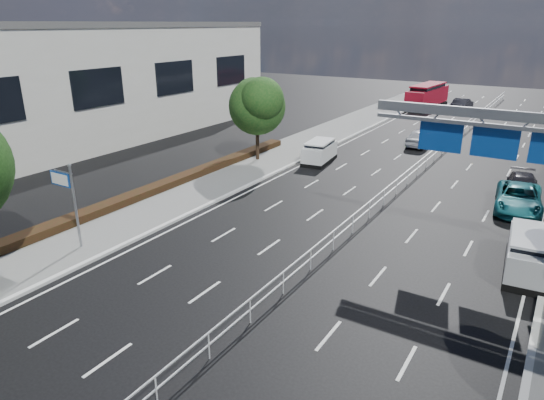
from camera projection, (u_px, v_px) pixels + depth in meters
The scene contains 16 objects.
ground at pixel (262, 312), 18.51m from camera, with size 160.00×160.00×0.00m, color black.
sidewalk_near at pixel (68, 243), 24.15m from camera, with size 5.00×140.00×0.14m, color slate.
kerb_near at pixel (102, 255), 22.92m from camera, with size 0.25×140.00×0.15m, color silver.
median_fence at pixel (424, 163), 36.31m from camera, with size 0.05×85.00×1.02m.
hedge_near at pixel (120, 202), 28.93m from camera, with size 1.00×36.00×0.44m, color black.
toilet_sign at pixel (67, 191), 22.89m from camera, with size 1.62×0.18×4.34m.
overhead_gantry at pixel (514, 139), 21.29m from camera, with size 10.24×0.38×7.45m.
near_building at pixel (99, 83), 45.95m from camera, with size 12.00×38.00×10.00m, color beige.
near_tree_back at pixel (258, 103), 37.17m from camera, with size 4.84×4.51×6.69m.
white_minivan at pixel (320, 152), 38.14m from camera, with size 2.19×4.16×1.73m.
red_bus at pixel (427, 95), 62.59m from camera, with size 3.13×10.26×3.02m.
near_car_silver at pixel (421, 137), 43.34m from camera, with size 1.86×4.62×1.57m, color silver.
near_car_dark at pixel (462, 105), 60.56m from camera, with size 1.67×4.78×1.57m, color black.
silver_minivan at pixel (531, 254), 21.14m from camera, with size 2.24×4.61×1.86m.
parked_car_teal at pixel (519, 198), 28.34m from camera, with size 2.48×5.38×1.50m, color #1A6C76.
parked_car_dark at pixel (523, 185), 30.88m from camera, with size 1.82×4.47×1.30m, color black.
Camera 1 is at (8.66, -13.34, 10.40)m, focal length 32.00 mm.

